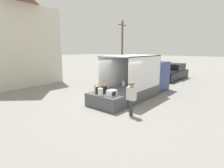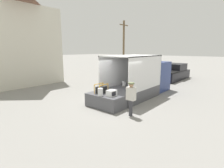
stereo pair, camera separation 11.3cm
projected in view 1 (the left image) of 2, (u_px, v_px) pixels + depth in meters
ground_plane at (113, 105)px, 10.11m from camera, size 160.00×160.00×0.00m
box_truck at (143, 80)px, 12.60m from camera, size 5.89×2.22×2.77m
tailgate_deck at (106, 101)px, 9.59m from camera, size 1.19×2.11×0.73m
microwave at (112, 93)px, 9.15m from camera, size 0.50×0.39×0.31m
portable_generator at (101, 90)px, 9.71m from camera, size 0.73×0.43×0.53m
orange_bucket at (100, 92)px, 9.16m from camera, size 0.27×0.27×0.40m
worker_person at (131, 96)px, 8.23m from camera, size 0.29×0.44×1.62m
pickup_truck_black at (171, 73)px, 18.64m from camera, size 5.19×2.03×1.64m
house_backdrop at (3, 33)px, 15.96m from camera, size 7.44×8.03×9.09m
utility_pole at (122, 45)px, 25.03m from camera, size 1.80×0.28×7.08m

